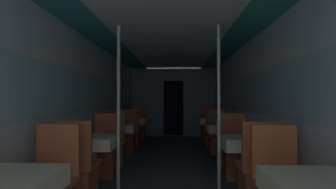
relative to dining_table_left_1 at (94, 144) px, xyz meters
name	(u,v)px	position (x,y,z in m)	size (l,w,h in m)	color
wall_left	(93,103)	(-0.37, 1.08, 0.53)	(0.05, 9.97, 2.20)	silver
wall_right	(250,104)	(2.39, 1.08, 0.53)	(0.05, 9.97, 2.20)	silver
ceiling_panel	(170,40)	(1.01, 1.08, 1.65)	(2.76, 9.97, 0.07)	white
bulkhead_far	(173,103)	(1.01, 5.02, 0.50)	(2.70, 0.09, 2.20)	slate
dining_table_left_1	(94,144)	(0.00, 0.00, 0.00)	(0.58, 0.58, 0.71)	#4C4C51
chair_left_near_1	(78,179)	(0.00, -0.55, -0.29)	(0.41, 0.41, 0.97)	brown
chair_left_far_1	(105,157)	(0.00, 0.55, -0.29)	(0.41, 0.41, 0.97)	brown
support_pole_left_1	(118,107)	(0.34, 0.00, 0.50)	(0.05, 0.05, 2.20)	silver
dining_table_left_2	(122,129)	(0.00, 1.77, 0.00)	(0.58, 0.58, 0.71)	#4C4C51
chair_left_near_2	(115,149)	(0.00, 1.22, -0.29)	(0.41, 0.41, 0.97)	brown
chair_left_far_2	(127,140)	(0.00, 2.32, -0.29)	(0.41, 0.41, 0.97)	brown
dining_table_left_3	(135,122)	(0.00, 3.54, 0.00)	(0.58, 0.58, 0.71)	#4C4C51
chair_left_near_3	(132,135)	(0.00, 2.99, -0.29)	(0.41, 0.41, 0.97)	brown
chair_left_far_3	(138,130)	(0.00, 4.09, -0.29)	(0.41, 0.41, 0.97)	brown
dining_table_right_1	(244,145)	(2.02, 0.00, 0.00)	(0.58, 0.58, 0.71)	#4C4C51
chair_right_near_1	(257,180)	(2.02, -0.55, -0.29)	(0.41, 0.41, 0.97)	brown
chair_right_far_1	(235,158)	(2.02, 0.55, -0.29)	(0.41, 0.41, 0.97)	brown
support_pole_right_1	(219,107)	(1.68, 0.00, 0.50)	(0.05, 0.05, 2.20)	silver
dining_table_right_2	(222,130)	(2.02, 1.77, 0.00)	(0.58, 0.58, 0.71)	#4C4C51
chair_right_near_2	(227,150)	(2.02, 1.22, -0.29)	(0.41, 0.41, 0.97)	brown
chair_right_far_2	(217,140)	(2.02, 2.32, -0.29)	(0.41, 0.41, 0.97)	brown
dining_table_right_3	(210,122)	(2.02, 3.54, 0.00)	(0.58, 0.58, 0.71)	#4C4C51
chair_right_near_3	(213,136)	(2.02, 2.99, -0.29)	(0.41, 0.41, 0.97)	brown
chair_right_far_3	(208,130)	(2.02, 4.09, -0.29)	(0.41, 0.41, 0.97)	brown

